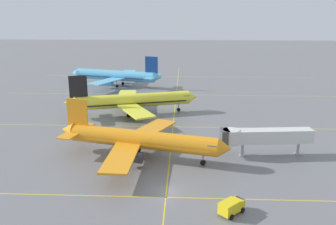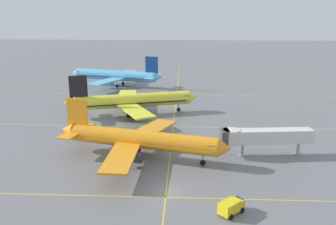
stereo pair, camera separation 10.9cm
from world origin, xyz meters
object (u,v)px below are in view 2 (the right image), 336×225
Objects in this scene: airliner_second_row at (132,101)px; airliner_third_row at (116,76)px; service_truck_red_van at (231,206)px; jet_bridge at (260,136)px; airliner_front_gate at (140,140)px.

airliner_third_row is at bearing 106.90° from airliner_second_row.
service_truck_red_van is (33.27, -88.74, -2.89)m from airliner_third_row.
airliner_second_row is 1.98× the size of jet_bridge.
jet_bridge is (41.42, -66.73, -0.01)m from airliner_third_row.
jet_bridge is at bearing -43.35° from airliner_second_row.
airliner_third_row is 78.54m from jet_bridge.
airliner_third_row is at bearing 121.83° from jet_bridge.
airliner_second_row is (-5.83, 30.18, 0.21)m from airliner_front_gate.
jet_bridge reaches higher than service_truck_red_van.
jet_bridge is (23.81, 2.19, 0.26)m from airliner_front_gate.
airliner_third_row is (-17.61, 68.92, 0.28)m from airliner_front_gate.
service_truck_red_van is at bearing -51.68° from airliner_front_gate.
airliner_front_gate is 71.13m from airliner_third_row.
airliner_second_row reaches higher than airliner_front_gate.
airliner_third_row reaches higher than jet_bridge.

